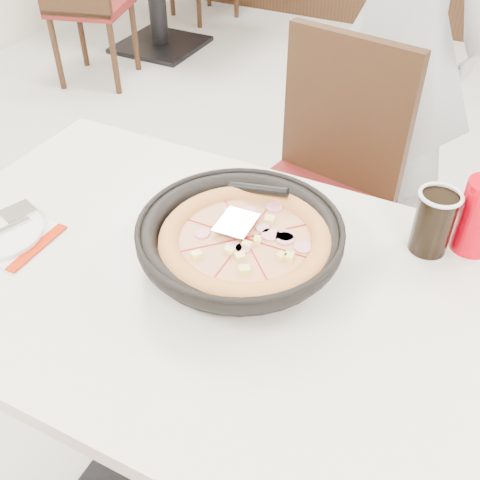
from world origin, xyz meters
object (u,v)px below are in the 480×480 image
at_px(chair_far, 306,205).
at_px(pizza_pan, 240,243).
at_px(main_table, 200,381).
at_px(red_cup, 479,217).
at_px(side_plate, 0,233).
at_px(pizza, 245,246).
at_px(bg_chair_left_near, 90,1).
at_px(diner_person, 399,34).
at_px(cola_glass, 433,224).

distance_m(chair_far, pizza_pan, 0.67).
bearing_deg(main_table, red_cup, 33.03).
bearing_deg(side_plate, main_table, 13.35).
height_order(pizza, side_plate, pizza).
bearing_deg(bg_chair_left_near, pizza_pan, -59.84).
bearing_deg(chair_far, diner_person, -86.72).
height_order(pizza, diner_person, diner_person).
xyz_separation_m(main_table, side_plate, (-0.41, -0.10, 0.38)).
xyz_separation_m(red_cup, bg_chair_left_near, (-2.34, 1.64, -0.35)).
relative_size(side_plate, bg_chair_left_near, 0.19).
distance_m(chair_far, bg_chair_left_near, 2.27).
xyz_separation_m(cola_glass, bg_chair_left_near, (-2.26, 1.68, -0.34)).
bearing_deg(bg_chair_left_near, chair_far, -50.31).
relative_size(pizza_pan, cola_glass, 2.94).
distance_m(pizza, cola_glass, 0.38).
xyz_separation_m(chair_far, pizza_pan, (0.06, -0.59, 0.32)).
distance_m(main_table, diner_person, 1.31).
xyz_separation_m(main_table, red_cup, (0.48, 0.32, 0.45)).
relative_size(diner_person, bg_chair_left_near, 1.75).
bearing_deg(cola_glass, side_plate, -155.72).
distance_m(side_plate, cola_glass, 0.90).
height_order(chair_far, side_plate, chair_far).
height_order(pizza_pan, diner_person, diner_person).
bearing_deg(pizza_pan, bg_chair_left_near, 135.65).
distance_m(main_table, cola_glass, 0.66).
relative_size(pizza_pan, red_cup, 2.39).
xyz_separation_m(chair_far, pizza, (0.09, -0.61, 0.34)).
distance_m(pizza_pan, diner_person, 1.16).
xyz_separation_m(side_plate, red_cup, (0.90, 0.41, 0.07)).
xyz_separation_m(chair_far, diner_person, (0.08, 0.57, 0.36)).
height_order(main_table, red_cup, red_cup).
xyz_separation_m(main_table, pizza_pan, (0.08, 0.07, 0.42)).
bearing_deg(bg_chair_left_near, red_cup, -50.50).
distance_m(chair_far, cola_glass, 0.65).
relative_size(pizza, red_cup, 1.78).
relative_size(cola_glass, red_cup, 0.81).
relative_size(main_table, side_plate, 6.59).
xyz_separation_m(pizza_pan, pizza, (0.02, -0.02, 0.02)).
xyz_separation_m(main_table, cola_glass, (0.41, 0.27, 0.44)).
bearing_deg(cola_glass, diner_person, 108.42).
height_order(cola_glass, red_cup, red_cup).
height_order(side_plate, bg_chair_left_near, bg_chair_left_near).
bearing_deg(pizza, bg_chair_left_near, 135.62).
height_order(pizza_pan, bg_chair_left_near, bg_chair_left_near).
height_order(pizza, cola_glass, cola_glass).
bearing_deg(diner_person, main_table, 86.10).
bearing_deg(red_cup, main_table, -146.97).
distance_m(pizza_pan, bg_chair_left_near, 2.72).
bearing_deg(side_plate, chair_far, 60.68).
xyz_separation_m(main_table, chair_far, (0.01, 0.66, 0.10)).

